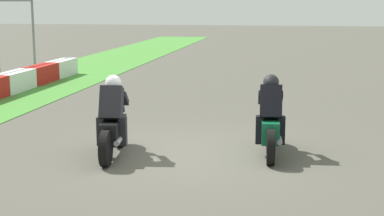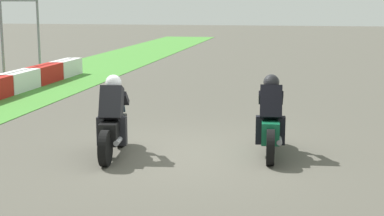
% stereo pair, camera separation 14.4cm
% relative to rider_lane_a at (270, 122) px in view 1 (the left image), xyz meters
% --- Properties ---
extents(ground_plane, '(120.00, 120.00, 0.00)m').
position_rel_rider_lane_a_xyz_m(ground_plane, '(-0.22, 1.48, -0.62)').
color(ground_plane, '#514E44').
extents(rider_lane_a, '(2.04, 0.55, 1.51)m').
position_rel_rider_lane_a_xyz_m(rider_lane_a, '(0.00, 0.00, 0.00)').
color(rider_lane_a, black).
rests_on(rider_lane_a, ground_plane).
extents(rider_lane_b, '(2.04, 0.57, 1.51)m').
position_rel_rider_lane_a_xyz_m(rider_lane_b, '(-0.60, 2.86, 0.00)').
color(rider_lane_b, black).
rests_on(rider_lane_b, ground_plane).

